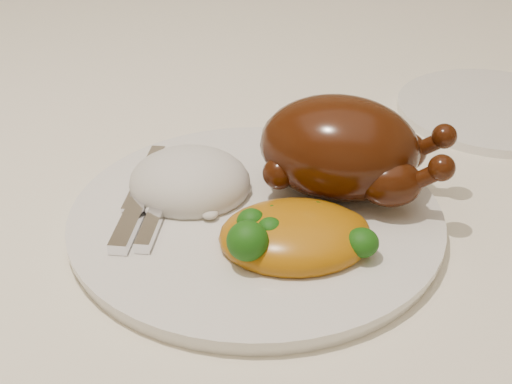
{
  "coord_description": "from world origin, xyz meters",
  "views": [
    {
      "loc": [
        0.14,
        -0.66,
        1.11
      ],
      "look_at": [
        0.13,
        -0.16,
        0.8
      ],
      "focal_mm": 50.0,
      "sensor_mm": 36.0,
      "label": 1
    }
  ],
  "objects_px": {
    "dinner_plate": "(256,219)",
    "side_plate": "(494,109)",
    "roast_chicken": "(344,148)",
    "dining_table": "(145,217)"
  },
  "relations": [
    {
      "from": "roast_chicken",
      "to": "dinner_plate",
      "type": "bearing_deg",
      "value": -140.01
    },
    {
      "from": "side_plate",
      "to": "dining_table",
      "type": "bearing_deg",
      "value": -170.86
    },
    {
      "from": "dinner_plate",
      "to": "side_plate",
      "type": "xyz_separation_m",
      "value": [
        0.26,
        0.22,
        -0.0
      ]
    },
    {
      "from": "side_plate",
      "to": "roast_chicken",
      "type": "relative_size",
      "value": 1.18
    },
    {
      "from": "dinner_plate",
      "to": "side_plate",
      "type": "relative_size",
      "value": 1.46
    },
    {
      "from": "dinner_plate",
      "to": "side_plate",
      "type": "distance_m",
      "value": 0.34
    },
    {
      "from": "side_plate",
      "to": "roast_chicken",
      "type": "distance_m",
      "value": 0.27
    },
    {
      "from": "dining_table",
      "to": "roast_chicken",
      "type": "xyz_separation_m",
      "value": [
        0.2,
        -0.13,
        0.16
      ]
    },
    {
      "from": "dining_table",
      "to": "roast_chicken",
      "type": "height_order",
      "value": "roast_chicken"
    },
    {
      "from": "dinner_plate",
      "to": "side_plate",
      "type": "height_order",
      "value": "dinner_plate"
    }
  ]
}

